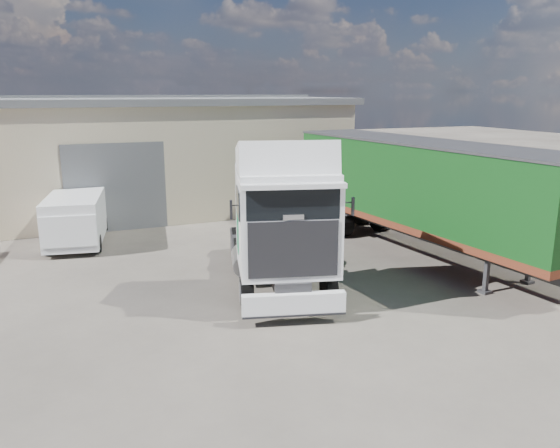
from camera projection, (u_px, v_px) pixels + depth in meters
name	position (u px, v px, depth m)	size (l,w,h in m)	color
ground	(240.00, 311.00, 14.33)	(120.00, 120.00, 0.00)	#272420
warehouse	(14.00, 155.00, 25.90)	(30.60, 12.60, 5.42)	#C1B795
brick_boundary_wall	(449.00, 195.00, 23.64)	(0.35, 26.00, 2.50)	maroon
tractor_unit	(282.00, 230.00, 15.08)	(4.11, 6.99, 4.47)	black
box_trailer	(420.00, 186.00, 18.76)	(3.73, 12.19, 3.99)	#2D2D30
panel_van	(76.00, 218.00, 20.44)	(2.59, 4.83, 1.88)	black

